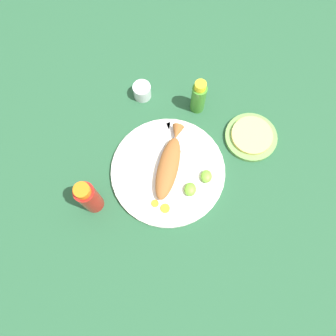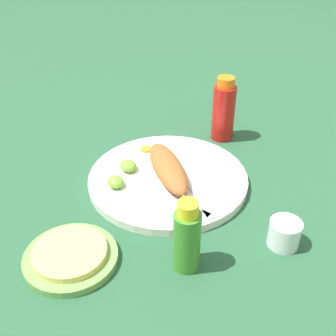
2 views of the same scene
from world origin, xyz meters
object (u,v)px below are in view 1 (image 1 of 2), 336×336
Objects in this scene: tortilla_plate at (251,137)px; main_plate at (168,171)px; fork_near at (163,143)px; hot_sauce_bottle_red at (89,197)px; fried_fish at (169,164)px; hot_sauce_bottle_green at (199,97)px; fork_far at (179,144)px; salt_cup at (142,92)px.

main_plate is at bearing -59.52° from tortilla_plate.
hot_sauce_bottle_red is at bearing 143.05° from fork_near.
hot_sauce_bottle_green is at bearing 169.57° from fried_fish.
fork_far is at bearing 169.15° from fried_fish.
fork_far is 1.03× the size of hot_sauce_bottle_red.
main_plate is 0.09m from fork_near.
main_plate is 2.51× the size of hot_sauce_bottle_green.
fork_near is 0.28m from hot_sauce_bottle_red.
tortilla_plate is (-0.14, 0.25, -0.00)m from main_plate.
hot_sauce_bottle_red is (0.21, -0.18, 0.06)m from fork_near.
tortilla_plate is (0.09, 0.18, -0.06)m from hot_sauce_bottle_green.
hot_sauce_bottle_red is 1.19× the size of hot_sauce_bottle_green.
main_plate is at bearing 121.43° from hot_sauce_bottle_red.
hot_sauce_bottle_red is at bearing -59.09° from tortilla_plate.
main_plate is 0.25m from hot_sauce_bottle_red.
salt_cup is (-0.17, -0.14, 0.00)m from fork_far.
fried_fish is 1.49× the size of hot_sauce_bottle_red.
salt_cup is (-0.26, -0.12, 0.01)m from main_plate.
fork_near is at bearing 63.11° from fork_far.
salt_cup reaches higher than fork_near.
tortilla_plate is (-0.13, 0.24, -0.03)m from fried_fish.
fork_near is at bearing -77.62° from tortilla_plate.
tortilla_plate is at bearing -105.03° from fork_far.
fried_fish is 0.23m from hot_sauce_bottle_green.
main_plate is 2.11× the size of tortilla_plate.
fried_fish reaches higher than fork_near.
fork_far reaches higher than main_plate.
main_plate is 2.11× the size of hot_sauce_bottle_red.
fork_near is 1.13× the size of hot_sauce_bottle_red.
fork_far is (-0.00, 0.05, 0.00)m from fork_near.
fork_far reaches higher than tortilla_plate.
hot_sauce_bottle_green reaches higher than fork_near.
salt_cup is at bearing -148.08° from fried_fish.
fork_near is 0.28m from tortilla_plate.
tortilla_plate is (-0.06, 0.27, -0.01)m from fork_near.
hot_sauce_bottle_red is 2.82× the size of salt_cup.
main_plate is 5.96× the size of salt_cup.
hot_sauce_bottle_green is at bearing -116.30° from tortilla_plate.
hot_sauce_bottle_green reaches higher than tortilla_plate.
hot_sauce_bottle_red reaches higher than salt_cup.
salt_cup is at bearing 31.66° from fork_near.
fork_far is at bearing -75.54° from tortilla_plate.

